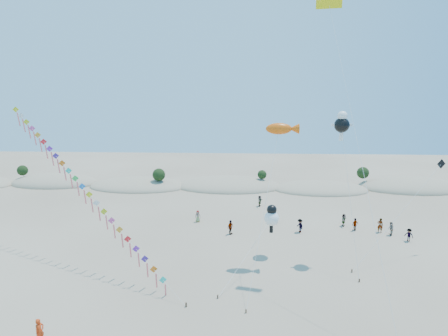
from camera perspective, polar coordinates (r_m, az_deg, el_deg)
dune_ridge at (r=66.63m, az=1.54°, el=-2.80°), size 145.30×11.49×5.57m
kite_train at (r=39.29m, az=-21.14°, el=-2.32°), size 21.71×14.62×15.91m
fish_kite at (r=36.31m, az=8.90°, el=5.89°), size 5.03×10.18×14.01m
cartoon_kite_low at (r=39.23m, az=7.25°, el=-7.35°), size 5.87×9.41×5.53m
cartoon_kite_high at (r=38.31m, az=17.53°, el=6.48°), size 2.14×6.10×15.10m
parafoil_kite at (r=35.85m, az=15.90°, el=22.08°), size 4.00×14.79×24.75m
dark_kite at (r=43.17m, az=27.60°, el=-3.06°), size 10.80×6.12×10.02m
flyer_foreground at (r=30.72m, az=-26.27°, el=-21.42°), size 0.65×0.79×1.85m
beachgoers at (r=48.98m, az=13.23°, el=-7.85°), size 25.89×13.54×1.81m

